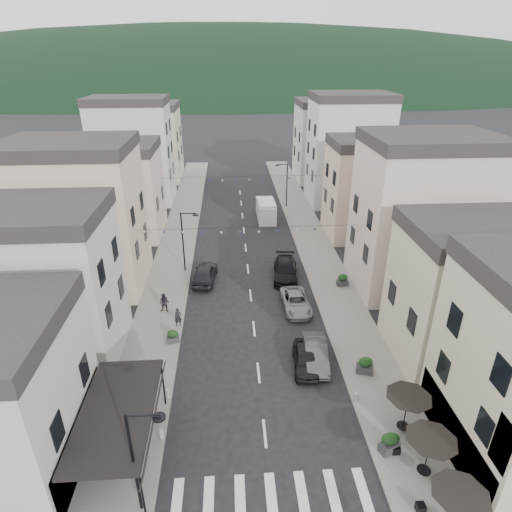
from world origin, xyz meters
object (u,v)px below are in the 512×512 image
(parked_car_b, at_px, (316,353))
(pedestrian_a, at_px, (178,317))
(parked_car_a, at_px, (305,359))
(parked_car_d, at_px, (285,270))
(parked_car_c, at_px, (296,302))
(pedestrian_b, at_px, (164,303))
(parked_car_e, at_px, (205,273))
(delivery_van, at_px, (266,210))

(parked_car_b, bearing_deg, pedestrian_a, 158.61)
(pedestrian_a, bearing_deg, parked_car_a, -45.84)
(parked_car_b, relative_size, parked_car_d, 0.82)
(parked_car_c, bearing_deg, parked_car_a, -95.71)
(pedestrian_a, height_order, pedestrian_b, pedestrian_b)
(parked_car_e, bearing_deg, pedestrian_a, 82.93)
(parked_car_c, bearing_deg, delivery_van, 89.66)
(parked_car_e, bearing_deg, parked_car_a, 126.60)
(parked_car_d, height_order, delivery_van, delivery_van)
(pedestrian_a, bearing_deg, delivery_van, 53.61)
(parked_car_c, bearing_deg, parked_car_e, 143.61)
(parked_car_d, bearing_deg, parked_car_a, -84.75)
(parked_car_a, xyz_separation_m, pedestrian_b, (-10.27, 7.30, 0.28))
(parked_car_a, bearing_deg, parked_car_d, 93.30)
(delivery_van, relative_size, pedestrian_a, 3.50)
(parked_car_a, height_order, delivery_van, delivery_van)
(pedestrian_b, bearing_deg, pedestrian_a, -44.67)
(parked_car_d, distance_m, parked_car_e, 7.51)
(parked_car_c, xyz_separation_m, parked_car_d, (-0.19, 5.44, 0.13))
(parked_car_b, bearing_deg, delivery_van, 96.83)
(parked_car_c, relative_size, parked_car_e, 0.97)
(parked_car_c, distance_m, parked_car_e, 9.30)
(pedestrian_a, bearing_deg, parked_car_c, -3.53)
(parked_car_b, relative_size, pedestrian_a, 2.85)
(parked_car_a, xyz_separation_m, parked_car_c, (0.44, 7.26, -0.03))
(delivery_van, relative_size, pedestrian_b, 3.18)
(parked_car_e, bearing_deg, pedestrian_b, 66.15)
(parked_car_b, height_order, pedestrian_b, pedestrian_b)
(parked_car_c, relative_size, pedestrian_b, 2.78)
(parked_car_b, distance_m, pedestrian_a, 10.87)
(parked_car_d, bearing_deg, parked_car_e, -171.91)
(parked_car_c, height_order, parked_car_d, parked_car_d)
(parked_car_d, xyz_separation_m, parked_car_e, (-7.51, -0.22, 0.04))
(parked_car_a, relative_size, parked_car_c, 0.86)
(parked_car_d, height_order, pedestrian_a, pedestrian_a)
(parked_car_a, bearing_deg, parked_car_c, 90.98)
(parked_car_a, xyz_separation_m, parked_car_b, (0.78, 0.49, 0.04))
(parked_car_a, bearing_deg, parked_car_b, 36.48)
(parked_car_c, height_order, pedestrian_a, pedestrian_a)
(parked_car_c, relative_size, pedestrian_a, 3.06)
(parked_car_e, xyz_separation_m, delivery_van, (7.00, 15.61, 0.43))
(parked_car_a, xyz_separation_m, pedestrian_a, (-8.98, 5.26, 0.20))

